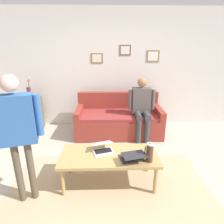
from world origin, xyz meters
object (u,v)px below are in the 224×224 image
(french_press, at_px, (150,152))
(side_shelf, at_px, (32,114))
(person_seated, at_px, (142,105))
(person_standing, at_px, (17,126))
(laptop_center, at_px, (132,157))
(flower_vase, at_px, (29,91))
(coffee_table, at_px, (109,157))
(couch, at_px, (119,120))
(laptop_left, at_px, (103,149))

(french_press, relative_size, side_shelf, 0.37)
(person_seated, bearing_deg, person_standing, 44.67)
(laptop_center, height_order, person_standing, person_standing)
(french_press, bearing_deg, person_standing, 4.21)
(person_seated, bearing_deg, french_press, 83.87)
(flower_vase, relative_size, person_seated, 0.36)
(person_standing, bearing_deg, laptop_center, -173.45)
(coffee_table, relative_size, person_standing, 0.84)
(side_shelf, distance_m, person_standing, 2.41)
(laptop_center, distance_m, person_standing, 1.45)
(person_standing, bearing_deg, flower_vase, -71.90)
(coffee_table, height_order, person_standing, person_standing)
(couch, relative_size, laptop_left, 5.23)
(couch, distance_m, laptop_center, 1.80)
(couch, distance_m, laptop_left, 1.61)
(couch, xyz_separation_m, person_standing, (1.28, 1.94, 0.72))
(couch, height_order, person_seated, person_seated)
(french_press, distance_m, person_standing, 1.63)
(laptop_left, height_order, flower_vase, flower_vase)
(person_standing, bearing_deg, couch, -123.31)
(laptop_left, bearing_deg, laptop_center, 150.21)
(person_standing, bearing_deg, laptop_left, -158.55)
(flower_vase, distance_m, person_seated, 2.51)
(laptop_center, xyz_separation_m, person_seated, (-0.39, -1.56, 0.23))
(side_shelf, xyz_separation_m, person_seated, (-2.46, 0.49, 0.34))
(laptop_left, xyz_separation_m, person_standing, (0.96, 0.38, 0.53))
(side_shelf, bearing_deg, laptop_center, 135.26)
(laptop_center, relative_size, flower_vase, 0.82)
(french_press, bearing_deg, couch, -81.06)
(laptop_left, distance_m, flower_vase, 2.52)
(person_standing, bearing_deg, side_shelf, -71.81)
(couch, relative_size, french_press, 6.48)
(laptop_center, xyz_separation_m, french_press, (-0.22, 0.04, 0.09))
(coffee_table, distance_m, flower_vase, 2.66)
(flower_vase, bearing_deg, person_standing, 108.10)
(coffee_table, xyz_separation_m, french_press, (-0.52, 0.17, 0.17))
(coffee_table, bearing_deg, laptop_left, -46.83)
(coffee_table, height_order, laptop_left, laptop_left)
(flower_vase, xyz_separation_m, person_standing, (-0.72, 2.21, 0.09))
(laptop_center, bearing_deg, person_standing, 6.55)
(laptop_left, bearing_deg, side_shelf, -47.40)
(coffee_table, height_order, laptop_center, laptop_center)
(coffee_table, height_order, french_press, french_press)
(laptop_left, height_order, french_press, french_press)
(couch, bearing_deg, laptop_center, 92.23)
(laptop_left, relative_size, french_press, 1.24)
(person_standing, bearing_deg, french_press, -175.79)
(couch, height_order, laptop_left, couch)
(french_press, xyz_separation_m, flower_vase, (2.29, -2.09, 0.35))
(french_press, height_order, person_seated, person_seated)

